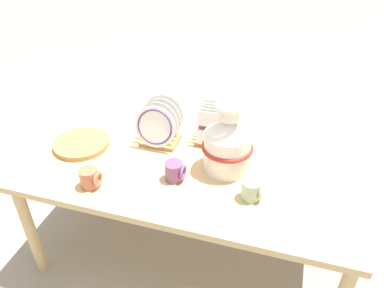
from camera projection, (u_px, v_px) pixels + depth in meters
The scene contains 9 objects.
ground_plane at pixel (192, 247), 2.19m from camera, with size 14.00×14.00×0.00m, color gray.
display_table at pixel (192, 172), 1.87m from camera, with size 1.59×0.86×0.62m.
ceramic_vase at pixel (228, 142), 1.72m from camera, with size 0.24×0.24×0.35m.
dish_rack_round_plates at pixel (159, 127), 1.92m from camera, with size 0.22×0.18×0.24m.
dish_rack_square_plates at pixel (216, 129), 1.95m from camera, with size 0.19×0.17×0.20m.
wicker_charger_stack at pixel (81, 144), 1.95m from camera, with size 0.28×0.28×0.03m.
mug_terracotta_glaze at pixel (90, 178), 1.67m from camera, with size 0.09×0.08×0.09m.
mug_plum_glaze at pixel (175, 171), 1.71m from camera, with size 0.09×0.08×0.09m.
mug_sage_glaze at pixel (252, 190), 1.61m from camera, with size 0.09×0.08×0.09m.
Camera 1 is at (0.42, -1.40, 1.74)m, focal length 35.00 mm.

